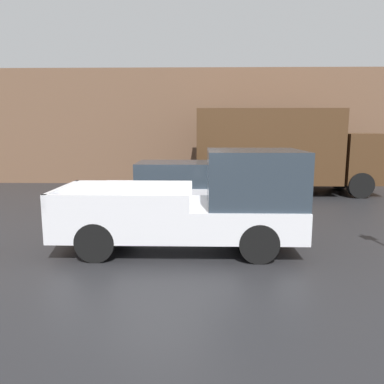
% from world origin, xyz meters
% --- Properties ---
extents(ground_plane, '(60.00, 60.00, 0.00)m').
position_xyz_m(ground_plane, '(0.00, 0.00, 0.00)').
color(ground_plane, '#232326').
extents(building_wall, '(28.00, 0.15, 5.34)m').
position_xyz_m(building_wall, '(0.00, 9.79, 2.67)').
color(building_wall, brown).
rests_on(building_wall, ground).
extents(pickup_truck, '(5.17, 2.06, 2.15)m').
position_xyz_m(pickup_truck, '(0.83, -0.03, 1.00)').
color(pickup_truck, silver).
rests_on(pickup_truck, ground).
extents(car, '(4.85, 1.98, 1.57)m').
position_xyz_m(car, '(0.04, 3.60, 0.80)').
color(car, silver).
rests_on(car, ground).
extents(delivery_truck, '(7.28, 2.50, 3.33)m').
position_xyz_m(delivery_truck, '(3.96, 7.21, 1.79)').
color(delivery_truck, '#472D19').
rests_on(delivery_truck, ground).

